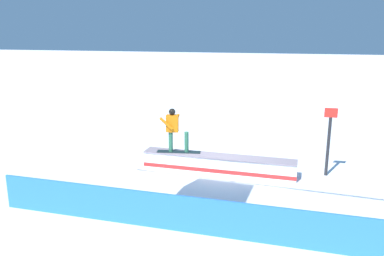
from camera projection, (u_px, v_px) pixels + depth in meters
ground_plane at (218, 172)px, 13.37m from camera, size 120.00×120.00×0.00m
grind_box at (218, 165)px, 13.30m from camera, size 5.13×0.95×0.59m
snowboarder at (174, 129)px, 13.40m from camera, size 1.50×0.51×1.50m
safety_fence at (192, 215)px, 9.35m from camera, size 10.25×0.74×0.92m
trail_marker at (329, 140)px, 12.81m from camera, size 0.40×0.10×2.24m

